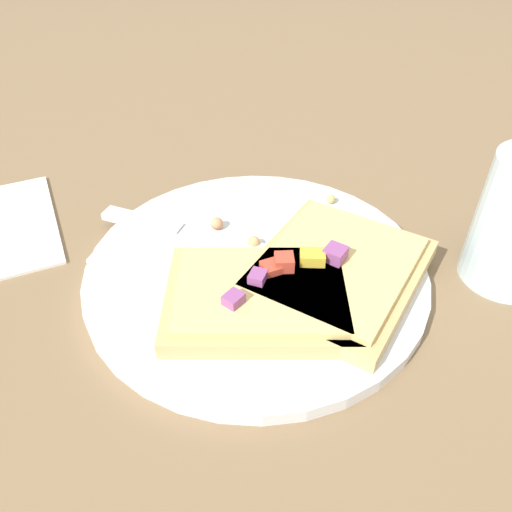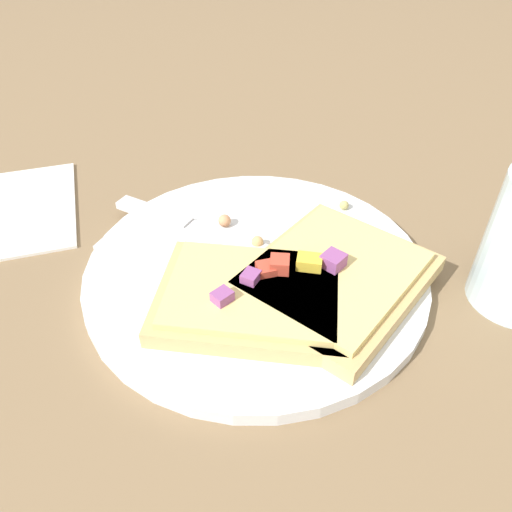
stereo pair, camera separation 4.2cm
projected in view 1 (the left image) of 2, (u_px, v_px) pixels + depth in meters
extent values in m
plane|color=#7F6647|center=(256.00, 275.00, 0.44)|extent=(4.00, 4.00, 0.00)
cylinder|color=white|center=(256.00, 270.00, 0.43)|extent=(0.29, 0.29, 0.01)
cube|color=silver|center=(162.00, 274.00, 0.42)|extent=(0.10, 0.11, 0.01)
cube|color=silver|center=(271.00, 298.00, 0.39)|extent=(0.06, 0.06, 0.01)
cube|color=silver|center=(319.00, 319.00, 0.38)|extent=(0.02, 0.02, 0.00)
cube|color=silver|center=(320.00, 312.00, 0.38)|extent=(0.02, 0.02, 0.00)
cube|color=silver|center=(322.00, 306.00, 0.39)|extent=(0.02, 0.02, 0.00)
cube|color=silver|center=(324.00, 300.00, 0.39)|extent=(0.02, 0.02, 0.00)
cube|color=silver|center=(143.00, 221.00, 0.47)|extent=(0.07, 0.07, 0.01)
cube|color=silver|center=(247.00, 247.00, 0.44)|extent=(0.11, 0.11, 0.00)
cube|color=tan|center=(335.00, 272.00, 0.41)|extent=(0.19, 0.20, 0.01)
cube|color=#E5CC7A|center=(337.00, 263.00, 0.40)|extent=(0.17, 0.17, 0.01)
cube|color=#934C8E|center=(335.00, 254.00, 0.40)|extent=(0.02, 0.02, 0.01)
cube|color=#D14733|center=(284.00, 262.00, 0.39)|extent=(0.02, 0.02, 0.01)
cube|color=#D14733|center=(278.00, 265.00, 0.39)|extent=(0.02, 0.02, 0.01)
sphere|color=#388433|center=(282.00, 263.00, 0.39)|extent=(0.01, 0.01, 0.01)
cube|color=tan|center=(261.00, 299.00, 0.39)|extent=(0.16, 0.18, 0.01)
cube|color=#E5CC7A|center=(261.00, 289.00, 0.38)|extent=(0.14, 0.16, 0.01)
cube|color=#934C8E|center=(258.00, 277.00, 0.38)|extent=(0.02, 0.02, 0.01)
cube|color=yellow|center=(312.00, 257.00, 0.40)|extent=(0.02, 0.02, 0.01)
cube|color=#934C8E|center=(233.00, 299.00, 0.36)|extent=(0.02, 0.02, 0.01)
sphere|color=tan|center=(248.00, 266.00, 0.42)|extent=(0.01, 0.01, 0.01)
sphere|color=tan|center=(217.00, 223.00, 0.46)|extent=(0.01, 0.01, 0.01)
sphere|color=tan|center=(254.00, 242.00, 0.44)|extent=(0.01, 0.01, 0.01)
sphere|color=tan|center=(372.00, 253.00, 0.43)|extent=(0.01, 0.01, 0.01)
sphere|color=tan|center=(331.00, 199.00, 0.50)|extent=(0.01, 0.01, 0.01)
cube|color=white|center=(4.00, 226.00, 0.49)|extent=(0.16, 0.10, 0.01)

